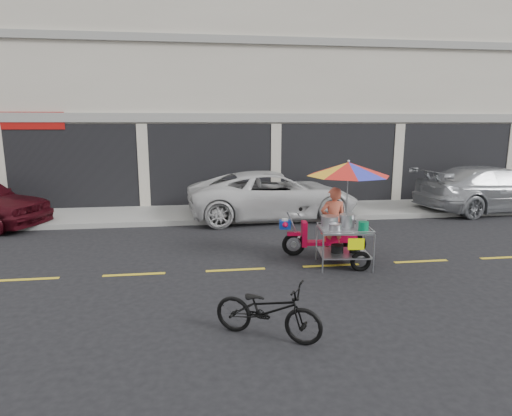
{
  "coord_description": "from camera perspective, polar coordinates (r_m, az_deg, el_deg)",
  "views": [
    {
      "loc": [
        -2.71,
        -8.22,
        2.92
      ],
      "look_at": [
        -1.5,
        0.6,
        1.15
      ],
      "focal_mm": 30.0,
      "sensor_mm": 36.0,
      "label": 1
    }
  ],
  "objects": [
    {
      "name": "near_bicycle",
      "position": [
        6.02,
        1.58,
        -13.43
      ],
      "size": [
        1.61,
        1.23,
        0.81
      ],
      "primitive_type": "imported",
      "rotation": [
        0.0,
        0.0,
        1.06
      ],
      "color": "black",
      "rests_on": "ground"
    },
    {
      "name": "silver_pickup",
      "position": [
        16.33,
        28.97,
        2.23
      ],
      "size": [
        5.43,
        2.69,
        1.52
      ],
      "primitive_type": "imported",
      "rotation": [
        0.0,
        0.0,
        1.68
      ],
      "color": "#A6A9AE",
      "rests_on": "ground"
    },
    {
      "name": "white_pickup",
      "position": [
        13.31,
        2.3,
        1.77
      ],
      "size": [
        5.43,
        2.81,
        1.46
      ],
      "primitive_type": "imported",
      "rotation": [
        0.0,
        0.0,
        1.65
      ],
      "color": "silver",
      "rests_on": "ground"
    },
    {
      "name": "ground",
      "position": [
        9.14,
        9.97,
        -7.57
      ],
      "size": [
        90.0,
        90.0,
        0.0
      ],
      "primitive_type": "plane",
      "color": "black"
    },
    {
      "name": "shophouse_block",
      "position": [
        19.65,
        8.85,
        14.96
      ],
      "size": [
        36.0,
        8.11,
        10.4
      ],
      "color": "beige",
      "rests_on": "ground"
    },
    {
      "name": "food_vendor_rig",
      "position": [
        9.11,
        11.28,
        1.32
      ],
      "size": [
        2.19,
        1.93,
        2.21
      ],
      "rotation": [
        0.0,
        0.0,
        -0.12
      ],
      "color": "black",
      "rests_on": "ground"
    },
    {
      "name": "centerline",
      "position": [
        9.14,
        9.97,
        -7.55
      ],
      "size": [
        42.0,
        0.1,
        0.01
      ],
      "primitive_type": "cube",
      "color": "gold",
      "rests_on": "ground"
    },
    {
      "name": "sidewalk",
      "position": [
        14.27,
        3.3,
        -0.27
      ],
      "size": [
        45.0,
        3.0,
        0.15
      ],
      "primitive_type": "cube",
      "color": "gray",
      "rests_on": "ground"
    }
  ]
}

